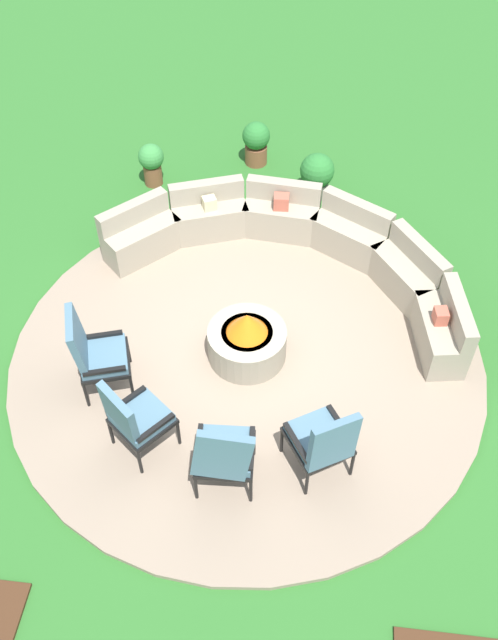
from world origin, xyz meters
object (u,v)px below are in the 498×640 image
at_px(fire_pit, 247,340).
at_px(lounge_chair_front_left, 94,352).
at_px(lounge_chair_front_right, 134,417).
at_px(potted_plant_1, 317,174).
at_px(potted_plant_0, 256,141).
at_px(lounge_chair_back_right, 323,440).
at_px(curved_stone_bench, 301,248).
at_px(lounge_chair_back_left, 224,454).
at_px(potted_plant_2, 152,162).

xyz_separation_m(fire_pit, lounge_chair_front_left, (-1.59, -0.62, 0.31)).
xyz_separation_m(lounge_chair_front_right, potted_plant_1, (1.62, 4.64, -0.25)).
height_order(lounge_chair_front_right, potted_plant_0, lounge_chair_front_right).
relative_size(fire_pit, lounge_chair_back_right, 0.88).
distance_m(fire_pit, curved_stone_bench, 1.69).
height_order(lounge_chair_back_left, potted_plant_0, lounge_chair_back_left).
bearing_deg(lounge_chair_back_left, lounge_chair_front_right, 158.86).
bearing_deg(potted_plant_2, lounge_chair_front_left, -86.90).
relative_size(fire_pit, curved_stone_bench, 0.20).
relative_size(lounge_chair_back_left, potted_plant_0, 1.64).
bearing_deg(fire_pit, lounge_chair_back_left, -90.68).
height_order(potted_plant_0, potted_plant_1, potted_plant_0).
xyz_separation_m(fire_pit, curved_stone_bench, (0.52, 1.61, 0.04)).
bearing_deg(lounge_chair_front_left, lounge_chair_front_right, 20.79).
distance_m(lounge_chair_front_left, lounge_chair_back_right, 2.65).
bearing_deg(lounge_chair_front_right, potted_plant_1, 110.49).
height_order(curved_stone_bench, lounge_chair_back_right, lounge_chair_back_right).
relative_size(lounge_chair_back_left, lounge_chair_back_right, 1.09).
xyz_separation_m(fire_pit, lounge_chair_back_left, (-0.02, -1.71, 0.30)).
xyz_separation_m(curved_stone_bench, lounge_chair_back_left, (-0.54, -3.32, 0.26)).
bearing_deg(lounge_chair_front_left, curved_stone_bench, 119.08).
distance_m(lounge_chair_front_right, lounge_chair_back_right, 1.91).
xyz_separation_m(lounge_chair_front_left, lounge_chair_front_right, (0.62, -0.78, -0.01)).
bearing_deg(potted_plant_1, lounge_chair_front_left, -120.05).
relative_size(lounge_chair_back_right, potted_plant_1, 1.54).
bearing_deg(lounge_chair_back_left, potted_plant_2, 106.75).
bearing_deg(lounge_chair_front_right, potted_plant_0, 122.74).
bearing_deg(potted_plant_0, lounge_chair_back_left, -86.91).
relative_size(lounge_chair_front_right, potted_plant_2, 1.68).
bearing_deg(fire_pit, potted_plant_1, 78.82).
xyz_separation_m(lounge_chair_back_left, potted_plant_0, (-0.30, 5.65, -0.24)).
bearing_deg(potted_plant_2, potted_plant_1, 0.30).
relative_size(potted_plant_0, potted_plant_1, 1.02).
bearing_deg(lounge_chair_back_right, potted_plant_2, 88.62).
xyz_separation_m(curved_stone_bench, potted_plant_2, (-2.32, 1.62, 0.02)).
distance_m(lounge_chair_front_left, lounge_chair_back_left, 1.92).
relative_size(curved_stone_bench, lounge_chair_front_right, 4.15).
relative_size(curved_stone_bench, lounge_chair_back_right, 4.43).
relative_size(lounge_chair_back_right, potted_plant_2, 1.57).
bearing_deg(lounge_chair_back_left, fire_pit, 86.23).
height_order(fire_pit, potted_plant_0, fire_pit).
distance_m(lounge_chair_back_right, potted_plant_1, 4.69).
bearing_deg(potted_plant_1, lounge_chair_back_right, -86.51).
xyz_separation_m(curved_stone_bench, lounge_chair_front_left, (-2.11, -2.23, 0.27)).
bearing_deg(potted_plant_1, lounge_chair_back_left, -97.60).
bearing_deg(potted_plant_1, potted_plant_2, -179.70).
relative_size(fire_pit, potted_plant_2, 1.38).
xyz_separation_m(fire_pit, lounge_chair_front_right, (-0.98, -1.40, 0.30)).
bearing_deg(potted_plant_1, fire_pit, -101.18).
bearing_deg(lounge_chair_front_left, lounge_chair_back_left, 37.74).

